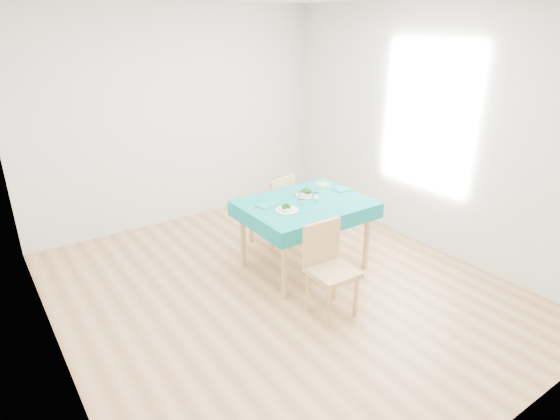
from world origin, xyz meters
TOP-DOWN VIEW (x-y plane):
  - room_shell at (0.00, 0.00)m, footprint 4.02×4.52m
  - table at (0.47, 0.22)m, footprint 1.28×0.97m
  - chair_near at (0.14, -0.61)m, footprint 0.41×0.44m
  - chair_far at (0.52, 0.94)m, footprint 0.51×0.54m
  - bowl_near at (0.17, 0.13)m, footprint 0.23×0.23m
  - bowl_far at (0.59, 0.35)m, footprint 0.24×0.24m
  - fork_near at (0.09, 0.09)m, footprint 0.04×0.17m
  - knife_near at (0.37, 0.12)m, footprint 0.05×0.22m
  - fork_far at (0.49, 0.37)m, footprint 0.04×0.16m
  - knife_far at (1.00, 0.26)m, footprint 0.04×0.23m
  - napkin_near at (0.09, 0.36)m, footprint 0.24×0.19m
  - napkin_far at (1.03, 0.27)m, footprint 0.20×0.15m
  - tumbler_center at (0.48, 0.31)m, footprint 0.06×0.06m
  - tumbler_side at (0.55, 0.16)m, footprint 0.08×0.08m
  - side_plate at (0.94, 0.50)m, footprint 0.18×0.18m
  - bread_slice at (0.94, 0.50)m, footprint 0.12×0.12m

SIDE VIEW (x-z plane):
  - table at x=0.47m, z-range 0.00..0.76m
  - chair_near at x=0.14m, z-range 0.00..0.97m
  - chair_far at x=0.52m, z-range 0.00..1.02m
  - fork_far at x=0.49m, z-range 0.76..0.76m
  - fork_near at x=0.09m, z-range 0.76..0.76m
  - knife_near at x=0.37m, z-range 0.76..0.76m
  - knife_far at x=1.00m, z-range 0.76..0.76m
  - side_plate at x=0.94m, z-range 0.76..0.77m
  - napkin_far at x=1.03m, z-range 0.76..0.77m
  - napkin_near at x=0.09m, z-range 0.76..0.77m
  - bread_slice at x=0.94m, z-range 0.77..0.78m
  - bowl_near at x=0.17m, z-range 0.76..0.83m
  - bowl_far at x=0.59m, z-range 0.76..0.83m
  - tumbler_center at x=0.48m, z-range 0.76..0.84m
  - tumbler_side at x=0.55m, z-range 0.76..0.86m
  - room_shell at x=0.00m, z-range -0.02..2.71m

